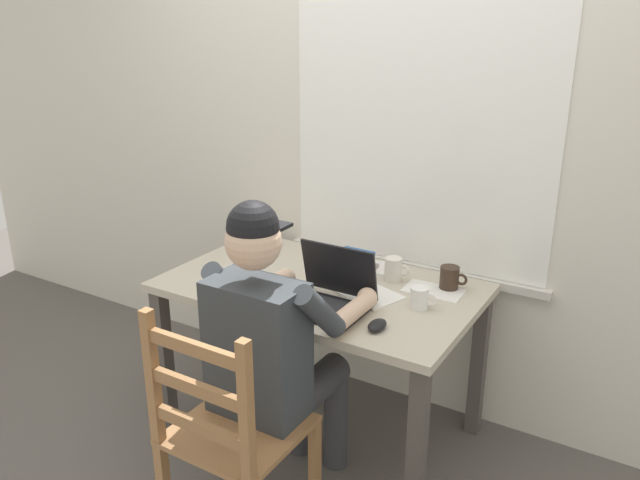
{
  "coord_description": "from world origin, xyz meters",
  "views": [
    {
      "loc": [
        1.28,
        -2.12,
        1.8
      ],
      "look_at": [
        0.03,
        -0.05,
        0.95
      ],
      "focal_mm": 35.26,
      "sensor_mm": 36.0,
      "label": 1
    }
  ],
  "objects_px": {
    "coffee_mug_spare": "(420,298)",
    "book_stack_main": "(354,262)",
    "seated_person": "(275,343)",
    "laptop": "(328,293)",
    "coffee_mug_white": "(394,269)",
    "coffee_mug_dark": "(450,278)",
    "desk": "(320,304)",
    "computer_mouse": "(377,325)",
    "wooden_chair": "(229,437)"
  },
  "relations": [
    {
      "from": "coffee_mug_dark",
      "to": "book_stack_main",
      "type": "bearing_deg",
      "value": -178.4
    },
    {
      "from": "seated_person",
      "to": "wooden_chair",
      "type": "relative_size",
      "value": 1.32
    },
    {
      "from": "desk",
      "to": "computer_mouse",
      "type": "xyz_separation_m",
      "value": [
        0.39,
        -0.25,
        0.11
      ]
    },
    {
      "from": "coffee_mug_spare",
      "to": "book_stack_main",
      "type": "height_order",
      "value": "coffee_mug_spare"
    },
    {
      "from": "laptop",
      "to": "coffee_mug_white",
      "type": "height_order",
      "value": "laptop"
    },
    {
      "from": "wooden_chair",
      "to": "book_stack_main",
      "type": "height_order",
      "value": "wooden_chair"
    },
    {
      "from": "coffee_mug_white",
      "to": "seated_person",
      "type": "bearing_deg",
      "value": -103.35
    },
    {
      "from": "seated_person",
      "to": "laptop",
      "type": "height_order",
      "value": "seated_person"
    },
    {
      "from": "coffee_mug_white",
      "to": "coffee_mug_spare",
      "type": "distance_m",
      "value": 0.28
    },
    {
      "from": "seated_person",
      "to": "coffee_mug_spare",
      "type": "distance_m",
      "value": 0.6
    },
    {
      "from": "book_stack_main",
      "to": "laptop",
      "type": "bearing_deg",
      "value": -76.3
    },
    {
      "from": "wooden_chair",
      "to": "coffee_mug_spare",
      "type": "relative_size",
      "value": 8.6
    },
    {
      "from": "seated_person",
      "to": "computer_mouse",
      "type": "height_order",
      "value": "seated_person"
    },
    {
      "from": "desk",
      "to": "book_stack_main",
      "type": "height_order",
      "value": "book_stack_main"
    },
    {
      "from": "wooden_chair",
      "to": "seated_person",
      "type": "bearing_deg",
      "value": 90.0
    },
    {
      "from": "seated_person",
      "to": "laptop",
      "type": "bearing_deg",
      "value": 82.21
    },
    {
      "from": "computer_mouse",
      "to": "coffee_mug_spare",
      "type": "height_order",
      "value": "coffee_mug_spare"
    },
    {
      "from": "coffee_mug_dark",
      "to": "coffee_mug_spare",
      "type": "xyz_separation_m",
      "value": [
        -0.04,
        -0.23,
        -0.01
      ]
    },
    {
      "from": "laptop",
      "to": "book_stack_main",
      "type": "height_order",
      "value": "laptop"
    },
    {
      "from": "desk",
      "to": "coffee_mug_white",
      "type": "xyz_separation_m",
      "value": [
        0.25,
        0.19,
        0.15
      ]
    },
    {
      "from": "desk",
      "to": "seated_person",
      "type": "height_order",
      "value": "seated_person"
    },
    {
      "from": "seated_person",
      "to": "wooden_chair",
      "type": "xyz_separation_m",
      "value": [
        0.0,
        -0.28,
        -0.22
      ]
    },
    {
      "from": "laptop",
      "to": "seated_person",
      "type": "bearing_deg",
      "value": -97.79
    },
    {
      "from": "computer_mouse",
      "to": "book_stack_main",
      "type": "distance_m",
      "value": 0.59
    },
    {
      "from": "laptop",
      "to": "coffee_mug_white",
      "type": "xyz_separation_m",
      "value": [
        0.12,
        0.36,
        -0.0
      ]
    },
    {
      "from": "coffee_mug_spare",
      "to": "desk",
      "type": "bearing_deg",
      "value": -179.97
    },
    {
      "from": "computer_mouse",
      "to": "coffee_mug_spare",
      "type": "xyz_separation_m",
      "value": [
        0.06,
        0.25,
        0.03
      ]
    },
    {
      "from": "wooden_chair",
      "to": "laptop",
      "type": "height_order",
      "value": "laptop"
    },
    {
      "from": "coffee_mug_spare",
      "to": "laptop",
      "type": "bearing_deg",
      "value": -152.51
    },
    {
      "from": "seated_person",
      "to": "coffee_mug_spare",
      "type": "bearing_deg",
      "value": 52.65
    },
    {
      "from": "desk",
      "to": "book_stack_main",
      "type": "distance_m",
      "value": 0.26
    },
    {
      "from": "desk",
      "to": "laptop",
      "type": "xyz_separation_m",
      "value": [
        0.14,
        -0.17,
        0.15
      ]
    },
    {
      "from": "computer_mouse",
      "to": "book_stack_main",
      "type": "height_order",
      "value": "book_stack_main"
    },
    {
      "from": "coffee_mug_dark",
      "to": "coffee_mug_spare",
      "type": "height_order",
      "value": "coffee_mug_dark"
    },
    {
      "from": "coffee_mug_white",
      "to": "book_stack_main",
      "type": "bearing_deg",
      "value": 172.53
    },
    {
      "from": "desk",
      "to": "book_stack_main",
      "type": "relative_size",
      "value": 6.76
    },
    {
      "from": "computer_mouse",
      "to": "coffee_mug_dark",
      "type": "distance_m",
      "value": 0.49
    },
    {
      "from": "coffee_mug_dark",
      "to": "coffee_mug_spare",
      "type": "bearing_deg",
      "value": -98.82
    },
    {
      "from": "book_stack_main",
      "to": "computer_mouse",
      "type": "bearing_deg",
      "value": -53.25
    },
    {
      "from": "computer_mouse",
      "to": "wooden_chair",
      "type": "bearing_deg",
      "value": -120.68
    },
    {
      "from": "desk",
      "to": "coffee_mug_white",
      "type": "bearing_deg",
      "value": 37.42
    },
    {
      "from": "wooden_chair",
      "to": "laptop",
      "type": "xyz_separation_m",
      "value": [
        0.04,
        0.59,
        0.32
      ]
    },
    {
      "from": "seated_person",
      "to": "coffee_mug_dark",
      "type": "distance_m",
      "value": 0.82
    },
    {
      "from": "seated_person",
      "to": "book_stack_main",
      "type": "distance_m",
      "value": 0.7
    },
    {
      "from": "book_stack_main",
      "to": "seated_person",
      "type": "bearing_deg",
      "value": -85.69
    },
    {
      "from": "desk",
      "to": "coffee_mug_spare",
      "type": "distance_m",
      "value": 0.48
    },
    {
      "from": "coffee_mug_white",
      "to": "coffee_mug_spare",
      "type": "xyz_separation_m",
      "value": [
        0.2,
        -0.19,
        -0.01
      ]
    },
    {
      "from": "coffee_mug_spare",
      "to": "book_stack_main",
      "type": "distance_m",
      "value": 0.47
    },
    {
      "from": "desk",
      "to": "seated_person",
      "type": "distance_m",
      "value": 0.49
    },
    {
      "from": "seated_person",
      "to": "wooden_chair",
      "type": "distance_m",
      "value": 0.36
    }
  ]
}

